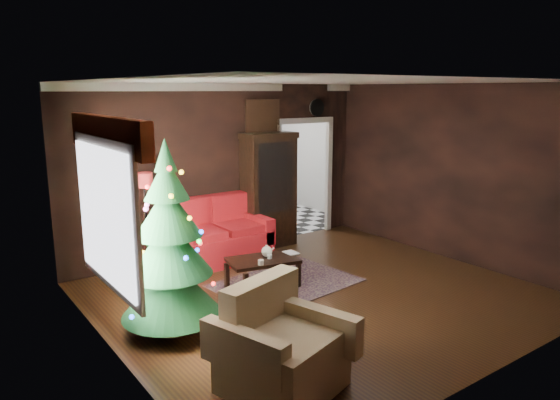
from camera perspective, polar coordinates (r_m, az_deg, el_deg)
floor at (r=7.12m, az=4.32°, el=-10.33°), size 5.50×5.50×0.00m
ceiling at (r=6.59m, az=4.71°, el=12.83°), size 5.50×5.50×0.00m
wall_back at (r=8.74m, az=-6.18°, el=3.37°), size 5.50×0.00×5.50m
wall_front at (r=5.12m, az=22.94°, el=-3.68°), size 5.50×0.00×5.50m
wall_left at (r=5.39m, az=-18.39°, el=-2.58°), size 0.00×5.50×5.50m
wall_right at (r=8.73m, az=18.43°, el=2.81°), size 0.00×5.50×5.50m
doorway at (r=9.74m, az=2.59°, el=2.23°), size 1.10×0.10×2.10m
left_window at (r=5.58m, az=-18.66°, el=-1.60°), size 0.05×1.60×1.40m
valance at (r=5.48m, az=-18.44°, el=6.88°), size 0.12×2.10×0.35m
kitchen_floor at (r=11.14m, az=-2.27°, el=-2.03°), size 3.00×3.00×0.00m
kitchen_window at (r=12.09m, az=-6.18°, el=7.19°), size 0.70×0.06×0.70m
rug at (r=7.49m, az=0.66°, el=-9.07°), size 2.04×1.58×0.01m
loveseat at (r=8.35m, az=-6.88°, el=-3.37°), size 1.70×0.90×1.00m
curio_cabinet at (r=9.02m, az=-1.24°, el=0.81°), size 0.90×0.45×1.90m
floor_lamp at (r=7.51m, az=-14.45°, el=-2.80°), size 0.27×0.27×1.51m
christmas_tree at (r=5.87m, az=-12.07°, el=-4.62°), size 1.48×1.48×2.16m
armchair at (r=4.88m, az=0.25°, el=-15.35°), size 1.21×1.21×0.99m
coffee_table at (r=7.23m, az=-1.90°, el=-8.04°), size 1.04×0.75×0.42m
teapot at (r=7.22m, az=-1.46°, el=-5.63°), size 0.18×0.18×0.16m
cup_a at (r=6.92m, az=-2.13°, el=-6.85°), size 0.08×0.08×0.07m
cup_b at (r=7.16m, az=-1.14°, el=-6.21°), size 0.09×0.09×0.06m
book at (r=7.31m, az=0.69°, el=-5.17°), size 0.16×0.02×0.22m
wall_clock at (r=9.72m, az=4.02°, el=10.09°), size 0.32×0.32×0.06m
painting at (r=9.01m, az=-1.96°, el=9.13°), size 0.62×0.05×0.52m
kitchen_counter at (r=12.04m, az=-5.45°, el=1.18°), size 1.80×0.60×0.90m
kitchen_table at (r=10.65m, az=-2.73°, el=-0.62°), size 0.70×0.70×0.75m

